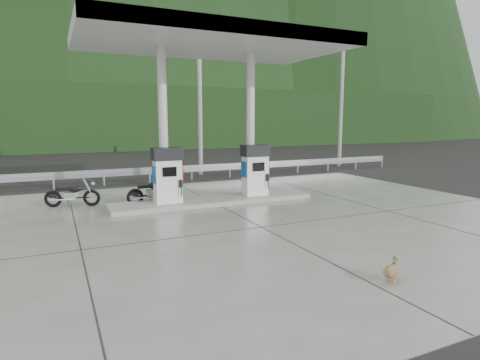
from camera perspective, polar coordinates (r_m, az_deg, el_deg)
name	(u,v)px	position (r m, az deg, el deg)	size (l,w,h in m)	color
ground	(245,219)	(11.65, 0.74, -5.63)	(160.00, 160.00, 0.00)	black
forecourt_apron	(245,219)	(11.65, 0.74, -5.58)	(18.00, 14.00, 0.02)	slate
pump_island	(214,201)	(13.87, -3.75, -2.94)	(7.00, 1.40, 0.15)	#9B9991
gas_pump_left	(168,175)	(13.22, -10.26, 0.66)	(0.95, 0.55, 1.80)	white
gas_pump_right	(255,170)	(14.36, 2.18, 1.41)	(0.95, 0.55, 1.80)	white
canopy_column_left	(163,126)	(13.49, -10.88, 7.62)	(0.30, 0.30, 5.00)	silver
canopy_column_right	(250,125)	(14.61, 1.49, 7.83)	(0.30, 0.30, 5.00)	silver
canopy_roof	(212,42)	(13.82, -3.97, 19.02)	(8.50, 5.00, 0.40)	silver
guardrail	(171,166)	(18.95, -9.81, 1.94)	(26.00, 0.16, 1.42)	#AAABB2
road	(154,172)	(22.41, -12.12, 1.07)	(60.00, 7.00, 0.01)	black
utility_pole_b	(200,97)	(20.88, -5.74, 11.67)	(0.22, 0.22, 8.00)	gray
utility_pole_c	(341,100)	(25.33, 14.23, 10.91)	(0.22, 0.22, 8.00)	gray
tree_band	(108,118)	(40.48, -18.21, 8.37)	(80.00, 6.00, 6.00)	black
forested_hills	(86,137)	(70.41, -21.06, 5.70)	(100.00, 40.00, 140.00)	black
motorcycle_left	(72,195)	(14.31, -22.75, -1.95)	(1.65, 0.52, 0.78)	black
motorcycle_right	(153,192)	(14.01, -12.24, -1.64)	(1.70, 0.54, 0.80)	black
duck	(391,271)	(7.73, 20.70, -12.08)	(0.53, 0.15, 0.38)	brown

